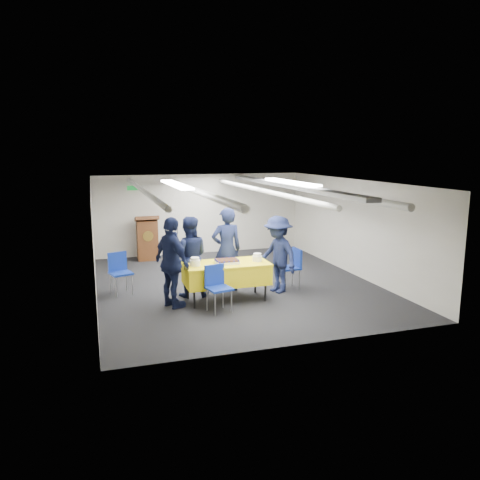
% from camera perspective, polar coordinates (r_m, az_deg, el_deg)
% --- Properties ---
extents(ground, '(7.00, 7.00, 0.00)m').
position_cam_1_polar(ground, '(10.59, -0.55, -5.41)').
color(ground, black).
rests_on(ground, ground).
extents(room_shell, '(6.00, 7.00, 2.30)m').
position_cam_1_polar(room_shell, '(10.65, -0.73, 4.63)').
color(room_shell, beige).
rests_on(room_shell, ground).
extents(serving_table, '(1.69, 0.85, 0.77)m').
position_cam_1_polar(serving_table, '(9.35, -1.68, -4.06)').
color(serving_table, black).
rests_on(serving_table, ground).
extents(sheet_cake, '(0.46, 0.35, 0.08)m').
position_cam_1_polar(sheet_cake, '(9.26, -1.62, -2.62)').
color(sheet_cake, white).
rests_on(sheet_cake, serving_table).
extents(plate_stack_left, '(0.20, 0.20, 0.17)m').
position_cam_1_polar(plate_stack_left, '(9.09, -5.52, -2.68)').
color(plate_stack_left, white).
rests_on(plate_stack_left, serving_table).
extents(plate_stack_right, '(0.20, 0.20, 0.16)m').
position_cam_1_polar(plate_stack_right, '(9.43, 2.12, -2.16)').
color(plate_stack_right, white).
rests_on(plate_stack_right, serving_table).
extents(podium, '(0.62, 0.53, 1.25)m').
position_cam_1_polar(podium, '(13.06, -11.24, 0.26)').
color(podium, '#5B3016').
rests_on(podium, ground).
extents(chair_near, '(0.50, 0.50, 0.87)m').
position_cam_1_polar(chair_near, '(8.77, -2.83, -5.28)').
color(chair_near, gray).
rests_on(chair_near, ground).
extents(chair_right, '(0.45, 0.45, 0.87)m').
position_cam_1_polar(chair_right, '(10.28, 6.44, -2.92)').
color(chair_right, gray).
rests_on(chair_right, ground).
extents(chair_left, '(0.52, 0.52, 0.87)m').
position_cam_1_polar(chair_left, '(10.13, -14.49, -3.41)').
color(chair_left, gray).
rests_on(chair_left, ground).
extents(sailor_a, '(0.66, 0.44, 1.80)m').
position_cam_1_polar(sailor_a, '(9.93, -1.65, -1.17)').
color(sailor_a, black).
rests_on(sailor_a, ground).
extents(sailor_b, '(0.92, 0.79, 1.66)m').
position_cam_1_polar(sailor_b, '(9.62, -6.24, -2.02)').
color(sailor_b, black).
rests_on(sailor_b, ground).
extents(sailor_c, '(0.81, 1.11, 1.75)m').
position_cam_1_polar(sailor_c, '(8.95, -8.27, -2.76)').
color(sailor_c, black).
rests_on(sailor_c, ground).
extents(sailor_d, '(0.91, 1.19, 1.63)m').
position_cam_1_polar(sailor_d, '(9.87, 4.63, -1.76)').
color(sailor_d, black).
rests_on(sailor_d, ground).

